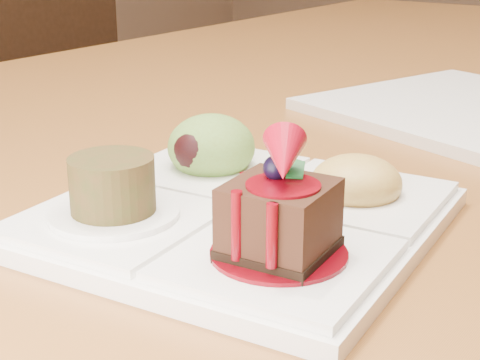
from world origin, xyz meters
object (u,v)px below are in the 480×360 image
Objects in this scene: dining_table at (392,113)px; sampler_plate at (240,200)px; chair_left at (72,99)px; second_plate at (473,110)px.

sampler_plate is (0.16, -0.61, 0.09)m from dining_table.
chair_left is 1.32m from sampler_plate.
chair_left is 1.15m from second_plate.
second_plate is (1.07, -0.37, 0.20)m from chair_left.
sampler_plate reaches higher than second_plate.
second_plate reaches higher than dining_table.
chair_left reaches higher than dining_table.
sampler_plate is at bearing 58.67° from chair_left.
chair_left is at bearing 160.77° from second_plate.
second_plate is at bearing 75.83° from chair_left.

